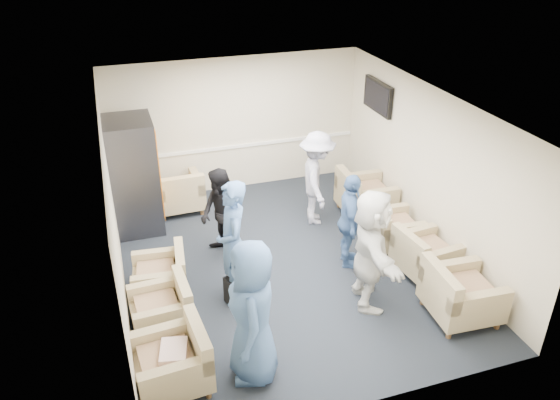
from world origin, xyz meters
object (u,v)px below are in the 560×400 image
object	(u,v)px
armchair_left_mid	(165,309)
person_mid_right	(350,221)
armchair_left_near	(176,362)
vending_machine	(134,175)
person_mid_left	(233,244)
armchair_corner	(179,194)
person_front_right	(371,249)
armchair_right_midfar	(391,230)
person_back_left	(221,215)
armchair_right_near	(458,296)
person_front_left	(252,313)
armchair_right_midnear	(423,255)
armchair_right_far	(363,197)
armchair_left_far	(163,276)
person_back_right	(317,178)

from	to	relation	value
armchair_left_mid	person_mid_right	world-z (taller)	person_mid_right
armchair_left_near	vending_machine	distance (m)	4.03
vending_machine	person_mid_left	world-z (taller)	vending_machine
armchair_corner	person_front_right	xyz separation A→B (m)	(2.18, -3.62, 0.56)
person_front_right	armchair_right_midfar	bearing A→B (deg)	-26.08
armchair_left_mid	vending_machine	xyz separation A→B (m)	(-0.08, 2.91, 0.71)
armchair_right_midfar	vending_machine	bearing A→B (deg)	66.30
vending_machine	person_back_left	bearing A→B (deg)	-49.70
armchair_right_near	person_front_right	distance (m)	1.37
armchair_right_midfar	person_front_left	size ratio (longest dim) A/B	0.44
armchair_right_near	person_mid_right	world-z (taller)	person_mid_right
person_front_left	armchair_right_near	bearing A→B (deg)	105.74
armchair_left_near	armchair_right_midnear	world-z (taller)	armchair_left_near
armchair_left_mid	person_mid_right	size ratio (longest dim) A/B	0.51
armchair_corner	vending_machine	distance (m)	1.09
armchair_right_near	armchair_right_midfar	xyz separation A→B (m)	(0.01, 1.95, -0.05)
armchair_left_near	armchair_right_near	distance (m)	3.93
armchair_right_far	person_mid_left	distance (m)	3.43
armchair_corner	person_back_left	distance (m)	1.90
armchair_corner	armchair_left_near	bearing A→B (deg)	79.12
armchair_right_far	person_front_right	size ratio (longest dim) A/B	0.52
armchair_left_mid	armchair_right_far	distance (m)	4.46
person_mid_right	person_front_right	xyz separation A→B (m)	(-0.13, -0.98, 0.12)
armchair_left_far	armchair_right_far	world-z (taller)	armchair_right_far
armchair_left_near	person_back_left	bearing A→B (deg)	151.17
armchair_left_mid	person_back_left	size ratio (longest dim) A/B	0.52
armchair_left_far	person_front_right	distance (m)	3.07
armchair_left_far	person_mid_left	distance (m)	1.26
armchair_right_near	armchair_right_midfar	distance (m)	1.95
armchair_left_mid	person_mid_right	distance (m)	3.12
armchair_right_near	person_mid_left	bearing A→B (deg)	68.09
armchair_left_mid	armchair_right_midnear	distance (m)	4.02
armchair_left_far	vending_machine	xyz separation A→B (m)	(-0.16, 2.13, 0.71)
armchair_right_near	person_mid_left	world-z (taller)	person_mid_left
armchair_left_mid	armchair_right_midnear	bearing A→B (deg)	87.57
person_mid_right	person_front_left	bearing A→B (deg)	148.71
armchair_left_far	person_back_right	world-z (taller)	person_back_right
armchair_left_far	armchair_right_midfar	bearing A→B (deg)	97.83
armchair_right_midnear	person_back_right	xyz separation A→B (m)	(-1.00, 2.06, 0.54)
armchair_right_midfar	person_back_right	bearing A→B (deg)	40.17
vending_machine	armchair_left_near	bearing A→B (deg)	-88.95
armchair_right_midfar	person_back_left	world-z (taller)	person_back_left
armchair_right_far	armchair_right_midfar	bearing A→B (deg)	-178.98
armchair_corner	vending_machine	world-z (taller)	vending_machine
person_front_left	person_back_right	size ratio (longest dim) A/B	1.09
person_back_left	person_back_right	world-z (taller)	person_back_right
armchair_left_mid	armchair_left_far	world-z (taller)	armchair_left_mid
person_mid_left	person_back_right	world-z (taller)	person_mid_left
armchair_left_mid	person_back_right	world-z (taller)	person_back_right
armchair_right_midnear	armchair_corner	bearing A→B (deg)	39.58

